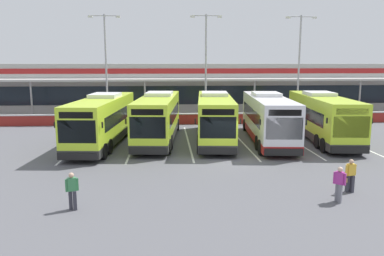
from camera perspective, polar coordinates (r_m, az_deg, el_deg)
name	(u,v)px	position (r m, az deg, el deg)	size (l,w,h in m)	color
ground_plane	(226,161)	(24.07, 5.25, -4.93)	(200.00, 200.00, 0.00)	#56565B
terminal_building	(195,87)	(50.12, 0.49, 6.30)	(70.00, 13.00, 6.00)	#B7B7B2
red_barrier_wall	(204,119)	(38.07, 1.87, 1.44)	(60.00, 0.40, 1.10)	maroon
coach_bus_leftmost	(103,121)	(29.27, -13.34, 1.07)	(3.82, 12.33, 3.78)	#B7DB2D
coach_bus_left_centre	(158,118)	(29.99, -5.12, 1.50)	(3.82, 12.33, 3.78)	#B7DB2D
coach_bus_centre	(215,118)	(29.95, 3.46, 1.51)	(3.82, 12.33, 3.78)	#B7DB2D
coach_bus_right_centre	(268,119)	(30.16, 11.37, 1.40)	(3.82, 12.33, 3.78)	silver
coach_bus_rightmost	(322,118)	(31.89, 19.03, 1.50)	(3.82, 12.33, 3.78)	#B7DB2D
bay_stripe_far_west	(80,143)	(30.39, -16.61, -2.18)	(0.14, 13.00, 0.01)	silver
bay_stripe_west	(135,142)	(29.73, -8.69, -2.14)	(0.14, 13.00, 0.01)	silver
bay_stripe_mid_west	(188,141)	(29.66, -0.57, -2.05)	(0.14, 13.00, 0.01)	silver
bay_stripe_centre	(241,141)	(30.18, 7.42, -1.92)	(0.14, 13.00, 0.01)	silver
bay_stripe_mid_east	(293,140)	(31.26, 15.00, -1.77)	(0.14, 13.00, 0.01)	silver
bay_stripe_east	(343,139)	(32.85, 21.95, -1.60)	(0.14, 13.00, 0.01)	silver
pedestrian_with_handbag	(350,175)	(19.56, 22.82, -6.56)	(0.64, 0.33, 1.62)	#33333D
pedestrian_in_dark_coat	(72,190)	(16.73, -17.70, -8.92)	(0.53, 0.32, 1.62)	#33333D
pedestrian_child	(339,183)	(18.00, 21.41, -7.80)	(0.47, 0.42, 1.62)	slate
lamp_post_west	(106,61)	(40.66, -12.90, 9.85)	(3.24, 0.28, 11.00)	#9E9EA3
lamp_post_centre	(206,61)	(39.62, 2.12, 10.09)	(3.24, 0.28, 11.00)	#9E9EA3
lamp_post_east	(299,61)	(42.07, 15.92, 9.71)	(3.24, 0.28, 11.00)	#9E9EA3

